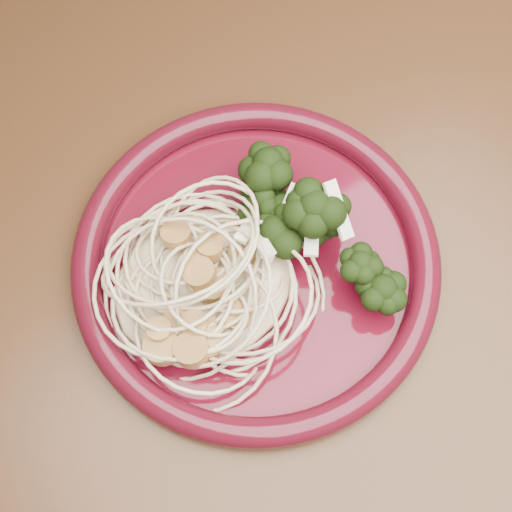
% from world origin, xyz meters
% --- Properties ---
extents(dining_table, '(1.20, 0.80, 0.75)m').
position_xyz_m(dining_table, '(0.00, 0.00, 0.65)').
color(dining_table, '#472814').
rests_on(dining_table, ground).
extents(dinner_plate, '(0.31, 0.31, 0.02)m').
position_xyz_m(dinner_plate, '(-0.08, 0.00, 0.76)').
color(dinner_plate, '#4A0815').
rests_on(dinner_plate, dining_table).
extents(spaghetti_pile, '(0.15, 0.14, 0.03)m').
position_xyz_m(spaghetti_pile, '(-0.12, 0.01, 0.77)').
color(spaghetti_pile, beige).
rests_on(spaghetti_pile, dinner_plate).
extents(scallop_cluster, '(0.14, 0.14, 0.04)m').
position_xyz_m(scallop_cluster, '(-0.12, 0.01, 0.81)').
color(scallop_cluster, '#AE7E3F').
rests_on(scallop_cluster, spaghetti_pile).
extents(broccoli_pile, '(0.10, 0.15, 0.05)m').
position_xyz_m(broccoli_pile, '(-0.03, -0.00, 0.78)').
color(broccoli_pile, black).
rests_on(broccoli_pile, dinner_plate).
extents(onion_garnish, '(0.07, 0.10, 0.05)m').
position_xyz_m(onion_garnish, '(-0.03, -0.00, 0.81)').
color(onion_garnish, white).
rests_on(onion_garnish, broccoli_pile).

